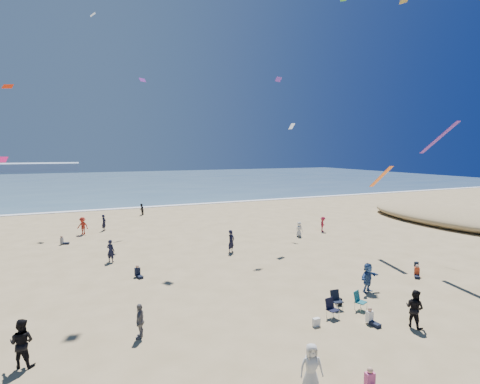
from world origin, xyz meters
name	(u,v)px	position (x,y,z in m)	size (l,w,h in m)	color
ground	(276,371)	(0.00, 0.00, 0.00)	(220.00, 220.00, 0.00)	tan
ocean	(103,182)	(0.00, 95.00, 0.03)	(220.00, 100.00, 0.06)	#476B84
surf_line	(127,208)	(0.00, 45.00, 0.04)	(220.00, 1.20, 0.08)	white
standing_flyers	(212,255)	(2.18, 13.49, 0.88)	(27.17, 40.68, 1.95)	silver
seated_group	(240,281)	(2.31, 8.76, 0.42)	(23.33, 28.36, 0.84)	white
chair_cluster	(344,303)	(5.89, 3.22, 0.50)	(2.73, 1.46, 1.00)	black
white_tote	(316,322)	(3.65, 2.51, 0.20)	(0.35, 0.20, 0.40)	silver
black_backpack	(339,302)	(6.27, 4.09, 0.19)	(0.30, 0.22, 0.38)	black
navy_bag	(416,264)	(16.02, 7.39, 0.17)	(0.28, 0.18, 0.34)	black
kites_aloft	(293,83)	(8.62, 12.98, 13.65)	(42.05, 43.63, 28.72)	red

